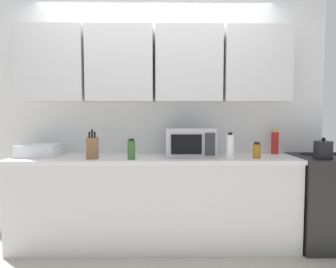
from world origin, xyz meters
The scene contains 11 objects.
wall_back_with_cabinets centered at (0.00, -0.07, 1.58)m, with size 3.67×0.38×2.60m.
counter_run centered at (0.00, -0.30, 0.45)m, with size 2.80×0.63×0.90m.
stove_range centered at (1.79, -0.32, 0.45)m, with size 0.76×0.64×0.91m.
kettle centered at (1.62, -0.46, 0.99)m, with size 0.17×0.17×0.19m.
microwave centered at (0.35, -0.32, 1.04)m, with size 0.48×0.37×0.28m.
dish_rack centered at (-1.15, -0.30, 0.96)m, with size 0.38×0.30×0.12m, color silver.
knife_block centered at (-0.58, -0.44, 1.00)m, with size 0.11×0.13×0.28m.
bottle_red_sauce centered at (1.27, -0.13, 1.02)m, with size 0.08×0.08×0.25m.
bottle_amber_vinegar centered at (0.98, -0.45, 0.97)m, with size 0.07×0.07×0.16m.
bottle_white_jar centered at (0.71, -0.52, 1.02)m, with size 0.07×0.07×0.25m.
bottle_green_oil centered at (-0.21, -0.49, 0.99)m, with size 0.07×0.07×0.19m.
Camera 1 is at (0.09, -3.38, 1.34)m, focal length 33.19 mm.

